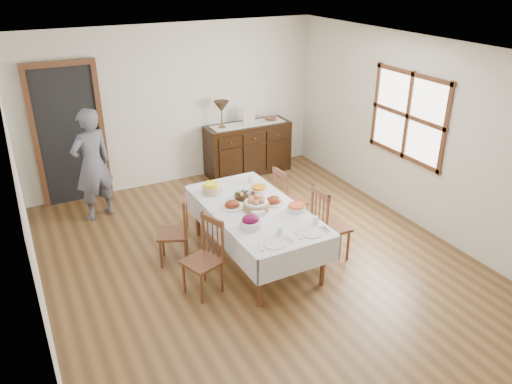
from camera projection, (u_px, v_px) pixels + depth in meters
name	position (u px, v px, depth m)	size (l,w,h in m)	color
ground	(260.00, 263.00, 6.29)	(6.00, 6.00, 0.00)	brown
room_shell	(233.00, 131.00, 5.87)	(5.02, 6.02, 2.65)	silver
dining_table	(255.00, 215.00, 6.13)	(1.10, 2.10, 0.72)	silver
chair_left_near	(205.00, 256.00, 5.59)	(0.48, 0.48, 0.91)	brown
chair_left_far	(176.00, 230.00, 6.15)	(0.49, 0.49, 0.90)	brown
chair_right_near	(328.00, 224.00, 6.20)	(0.42, 0.42, 0.98)	brown
chair_right_far	(288.00, 199.00, 6.91)	(0.40, 0.40, 0.91)	brown
sideboard	(248.00, 148.00, 8.78)	(1.50, 0.54, 0.90)	black
person	(92.00, 161.00, 7.06)	(0.55, 0.35, 1.76)	slate
bread_basket	(256.00, 204.00, 6.03)	(0.32, 0.32, 0.17)	olive
egg_basket	(245.00, 195.00, 6.35)	(0.26, 0.26, 0.10)	black
ham_platter_a	(232.00, 205.00, 6.11)	(0.30, 0.30, 0.11)	silver
ham_platter_b	(274.00, 201.00, 6.20)	(0.28, 0.28, 0.11)	silver
beet_bowl	(251.00, 222.00, 5.63)	(0.25, 0.25, 0.16)	silver
carrot_bowl	(259.00, 189.00, 6.50)	(0.22, 0.22, 0.09)	silver
pineapple_bowl	(212.00, 189.00, 6.45)	(0.25, 0.25, 0.14)	tan
casserole_dish	(297.00, 208.00, 6.03)	(0.23, 0.23, 0.08)	silver
butter_dish	(258.00, 213.00, 5.90)	(0.14, 0.09, 0.07)	silver
setting_left	(276.00, 239.00, 5.38)	(0.42, 0.31, 0.10)	silver
setting_right	(312.00, 229.00, 5.59)	(0.42, 0.31, 0.10)	silver
glass_far_a	(221.00, 189.00, 6.50)	(0.06, 0.06, 0.10)	white
glass_far_b	(251.00, 179.00, 6.79)	(0.07, 0.07, 0.09)	white
runner	(248.00, 124.00, 8.58)	(1.30, 0.35, 0.01)	white
table_lamp	(221.00, 107.00, 8.24)	(0.26, 0.26, 0.46)	brown
picture_frame	(249.00, 117.00, 8.50)	(0.22, 0.08, 0.28)	#BDAB8C
deco_bowl	(271.00, 119.00, 8.77)	(0.20, 0.20, 0.06)	brown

